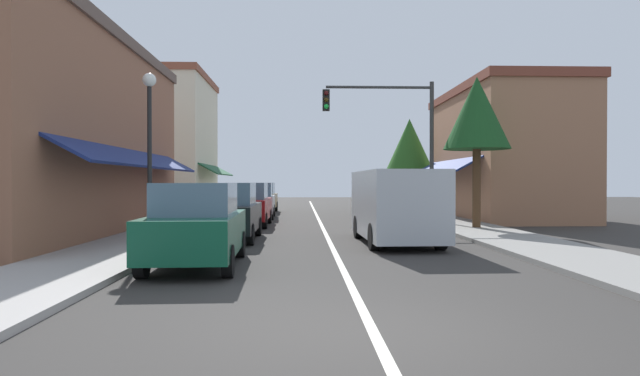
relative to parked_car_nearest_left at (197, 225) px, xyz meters
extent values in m
plane|color=#33302D|center=(3.05, 12.88, -0.88)|extent=(80.00, 80.00, 0.00)
cube|color=#A39E99|center=(-2.45, 12.88, -0.82)|extent=(2.60, 56.00, 0.12)
cube|color=gray|center=(8.55, 12.88, -0.82)|extent=(2.60, 56.00, 0.12)
cube|color=silver|center=(3.05, 12.88, -0.88)|extent=(0.14, 52.00, 0.01)
cube|color=#8E5B42|center=(-6.07, 6.88, 2.33)|extent=(4.64, 14.00, 6.41)
cube|color=brown|center=(-6.07, 6.88, 5.73)|extent=(4.84, 14.20, 0.40)
cube|color=slate|center=(-3.81, 6.88, 0.52)|extent=(0.08, 10.64, 1.80)
cube|color=navy|center=(-3.20, 6.88, 1.72)|extent=(1.27, 11.76, 0.73)
cube|color=slate|center=(-3.81, 3.80, 3.74)|extent=(0.08, 1.10, 1.30)
cube|color=slate|center=(-3.81, 9.96, 3.74)|extent=(0.08, 1.10, 1.30)
cube|color=#9E6B4C|center=(12.24, 14.88, 2.16)|extent=(4.78, 10.00, 6.07)
cube|color=brown|center=(12.24, 14.88, 5.39)|extent=(4.98, 10.20, 0.40)
cube|color=slate|center=(9.91, 14.88, 0.52)|extent=(0.08, 7.60, 1.80)
cube|color=navy|center=(9.30, 14.88, 1.72)|extent=(1.27, 8.40, 0.73)
cube|color=slate|center=(9.91, 12.68, 3.49)|extent=(0.08, 1.10, 1.30)
cube|color=slate|center=(9.91, 17.08, 3.49)|extent=(0.08, 1.10, 1.30)
cube|color=beige|center=(-5.83, 22.88, 3.19)|extent=(4.16, 8.00, 8.15)
cube|color=brown|center=(-5.83, 22.88, 7.47)|extent=(4.36, 8.20, 0.40)
cube|color=slate|center=(-3.81, 22.88, 0.52)|extent=(0.08, 6.08, 1.80)
cube|color=#194C2D|center=(-3.20, 22.88, 1.72)|extent=(1.27, 6.72, 0.73)
cube|color=slate|center=(-3.81, 21.12, 4.99)|extent=(0.08, 1.10, 1.30)
cube|color=slate|center=(-3.81, 24.64, 4.99)|extent=(0.08, 1.10, 1.30)
cube|color=#0F4C33|center=(0.00, 0.03, -0.17)|extent=(1.84, 4.15, 0.80)
cube|color=slate|center=(0.00, -0.07, 0.56)|extent=(1.58, 2.04, 0.66)
cylinder|color=black|center=(-0.83, 1.35, -0.57)|extent=(0.22, 0.63, 0.62)
cylinder|color=black|center=(0.75, 1.40, -0.57)|extent=(0.22, 0.63, 0.62)
cylinder|color=black|center=(-0.75, -1.35, -0.57)|extent=(0.22, 0.63, 0.62)
cylinder|color=black|center=(0.83, -1.30, -0.57)|extent=(0.22, 0.63, 0.62)
cube|color=black|center=(-0.03, 5.19, -0.17)|extent=(1.73, 4.11, 0.80)
cube|color=slate|center=(-0.03, 5.09, 0.56)|extent=(1.53, 2.01, 0.66)
cylinder|color=black|center=(-0.82, 6.55, -0.57)|extent=(0.20, 0.62, 0.62)
cylinder|color=black|center=(0.76, 6.54, -0.57)|extent=(0.20, 0.62, 0.62)
cylinder|color=black|center=(-0.83, 3.84, -0.57)|extent=(0.20, 0.62, 0.62)
cylinder|color=black|center=(0.75, 3.83, -0.57)|extent=(0.20, 0.62, 0.62)
cube|color=maroon|center=(0.01, 10.52, -0.17)|extent=(1.75, 4.11, 0.80)
cube|color=slate|center=(0.01, 10.42, 0.56)|extent=(1.53, 2.01, 0.66)
cylinder|color=black|center=(-0.77, 11.87, -0.57)|extent=(0.20, 0.62, 0.62)
cylinder|color=black|center=(0.81, 11.86, -0.57)|extent=(0.20, 0.62, 0.62)
cylinder|color=black|center=(-0.79, 9.17, -0.57)|extent=(0.20, 0.62, 0.62)
cylinder|color=black|center=(0.79, 9.16, -0.57)|extent=(0.20, 0.62, 0.62)
cube|color=#B7BABF|center=(-0.02, 15.24, -0.17)|extent=(1.82, 4.14, 0.80)
cube|color=slate|center=(-0.02, 15.14, 0.56)|extent=(1.57, 2.04, 0.66)
cylinder|color=black|center=(-0.85, 16.58, -0.57)|extent=(0.21, 0.62, 0.62)
cylinder|color=black|center=(0.74, 16.62, -0.57)|extent=(0.21, 0.62, 0.62)
cylinder|color=black|center=(-0.78, 13.87, -0.57)|extent=(0.21, 0.62, 0.62)
cylinder|color=black|center=(0.80, 13.91, -0.57)|extent=(0.21, 0.62, 0.62)
cube|color=brown|center=(-0.15, 20.14, -0.17)|extent=(1.77, 4.12, 0.80)
cube|color=slate|center=(-0.16, 20.04, 0.56)|extent=(1.55, 2.02, 0.66)
cylinder|color=black|center=(-0.93, 21.50, -0.57)|extent=(0.21, 0.62, 0.62)
cylinder|color=black|center=(0.66, 21.48, -0.57)|extent=(0.21, 0.62, 0.62)
cylinder|color=black|center=(-0.96, 18.80, -0.57)|extent=(0.21, 0.62, 0.62)
cylinder|color=black|center=(0.62, 18.78, -0.57)|extent=(0.21, 0.62, 0.62)
cube|color=#B2B7BC|center=(4.95, 4.13, 0.29)|extent=(2.09, 5.05, 1.90)
cube|color=slate|center=(4.89, 6.53, 0.72)|extent=(1.73, 0.32, 0.84)
cube|color=black|center=(4.88, 6.71, -0.40)|extent=(1.87, 0.25, 0.24)
cylinder|color=black|center=(4.03, 5.66, -0.52)|extent=(0.26, 0.73, 0.72)
cylinder|color=black|center=(5.79, 5.70, -0.52)|extent=(0.26, 0.73, 0.72)
cylinder|color=black|center=(4.10, 2.56, -0.52)|extent=(0.26, 0.73, 0.72)
cylinder|color=black|center=(5.87, 2.60, -0.52)|extent=(0.26, 0.73, 0.72)
cylinder|color=#333333|center=(7.85, 11.52, 2.19)|extent=(0.18, 0.18, 6.13)
cylinder|color=#333333|center=(5.56, 11.52, 5.00)|extent=(4.58, 0.12, 0.12)
cube|color=black|center=(3.26, 11.34, 4.40)|extent=(0.30, 0.24, 0.90)
sphere|color=#420F0F|center=(3.26, 11.21, 4.68)|extent=(0.20, 0.20, 0.20)
sphere|color=#3D2D0C|center=(3.26, 11.21, 4.40)|extent=(0.20, 0.20, 0.20)
sphere|color=green|center=(3.26, 11.21, 4.12)|extent=(0.20, 0.20, 0.20)
cylinder|color=black|center=(-1.89, 3.23, 1.30)|extent=(0.12, 0.12, 4.37)
sphere|color=white|center=(-1.89, 3.23, 3.67)|extent=(0.36, 0.36, 0.36)
cylinder|color=#4C331E|center=(8.71, 8.21, 0.81)|extent=(0.30, 0.30, 3.39)
cone|color=#19471E|center=(8.71, 8.21, 3.49)|extent=(2.45, 2.45, 2.70)
cylinder|color=#4C331E|center=(8.86, 21.12, 0.56)|extent=(0.30, 0.30, 2.88)
cone|color=#285B21|center=(8.86, 21.12, 3.19)|extent=(2.96, 2.96, 3.26)
camera|label=1|loc=(2.19, -11.24, 0.90)|focal=29.80mm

